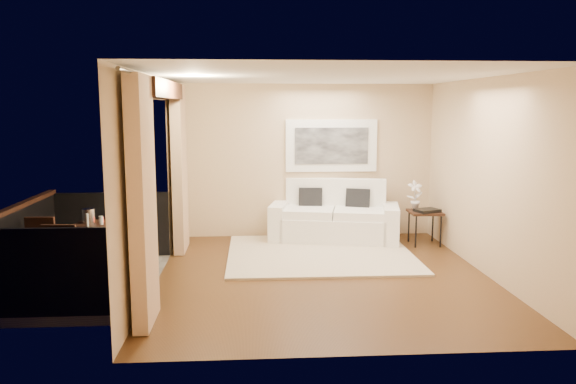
{
  "coord_description": "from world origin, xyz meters",
  "views": [
    {
      "loc": [
        -0.98,
        -7.39,
        2.31
      ],
      "look_at": [
        -0.43,
        0.82,
        1.05
      ],
      "focal_mm": 35.0,
      "sensor_mm": 36.0,
      "label": 1
    }
  ],
  "objects": [
    {
      "name": "glass_b",
      "position": [
        -2.94,
        0.45,
        0.75
      ],
      "size": [
        0.06,
        0.06,
        0.12
      ],
      "primitive_type": "cylinder",
      "color": "white",
      "rests_on": "bistro_table"
    },
    {
      "name": "orchid",
      "position": [
        1.8,
        1.86,
        0.82
      ],
      "size": [
        0.28,
        0.21,
        0.49
      ],
      "primitive_type": "imported",
      "rotation": [
        0.0,
        0.0,
        0.14
      ],
      "color": "white",
      "rests_on": "side_table"
    },
    {
      "name": "ice_bucket",
      "position": [
        -3.27,
        0.52,
        0.79
      ],
      "size": [
        0.18,
        0.18,
        0.2
      ],
      "primitive_type": "cylinder",
      "color": "silver",
      "rests_on": "bistro_table"
    },
    {
      "name": "room_shell",
      "position": [
        -2.13,
        0.0,
        2.52
      ],
      "size": [
        5.0,
        6.4,
        5.0
      ],
      "color": "white",
      "rests_on": "ground"
    },
    {
      "name": "bistro_table",
      "position": [
        -3.15,
        0.45,
        0.6
      ],
      "size": [
        0.66,
        0.66,
        0.69
      ],
      "rotation": [
        0.0,
        0.0,
        -0.15
      ],
      "color": "black",
      "rests_on": "balcony"
    },
    {
      "name": "artwork",
      "position": [
        0.45,
        2.46,
        1.62
      ],
      "size": [
        1.62,
        0.07,
        0.92
      ],
      "color": "white",
      "rests_on": "room_shell"
    },
    {
      "name": "floor",
      "position": [
        0.0,
        0.0,
        0.0
      ],
      "size": [
        5.0,
        5.0,
        0.0
      ],
      "primitive_type": "plane",
      "color": "#513217",
      "rests_on": "ground"
    },
    {
      "name": "curtains",
      "position": [
        -2.11,
        0.0,
        1.34
      ],
      "size": [
        0.16,
        4.8,
        2.64
      ],
      "color": "tan",
      "rests_on": "ground"
    },
    {
      "name": "tray",
      "position": [
        1.94,
        1.61,
        0.6
      ],
      "size": [
        0.46,
        0.4,
        0.05
      ],
      "primitive_type": "cube",
      "rotation": [
        0.0,
        0.0,
        0.37
      ],
      "color": "black",
      "rests_on": "side_table"
    },
    {
      "name": "candle",
      "position": [
        -3.1,
        0.54,
        0.72
      ],
      "size": [
        0.06,
        0.06,
        0.07
      ],
      "primitive_type": "cylinder",
      "color": "#FA3616",
      "rests_on": "bistro_table"
    },
    {
      "name": "sofa",
      "position": [
        0.46,
        2.1,
        0.37
      ],
      "size": [
        2.32,
        1.36,
        1.04
      ],
      "rotation": [
        0.0,
        0.0,
        -0.21
      ],
      "color": "white",
      "rests_on": "floor"
    },
    {
      "name": "rug",
      "position": [
        0.09,
        1.1,
        0.02
      ],
      "size": [
        2.87,
        2.51,
        0.04
      ],
      "primitive_type": "cube",
      "rotation": [
        0.0,
        0.0,
        -0.01
      ],
      "color": "beige",
      "rests_on": "floor"
    },
    {
      "name": "glass_a",
      "position": [
        -3.06,
        0.39,
        0.75
      ],
      "size": [
        0.06,
        0.06,
        0.12
      ],
      "primitive_type": "cylinder",
      "color": "silver",
      "rests_on": "bistro_table"
    },
    {
      "name": "balcony_chair_near",
      "position": [
        -3.24,
        -0.9,
        0.54
      ],
      "size": [
        0.44,
        0.44,
        0.94
      ],
      "rotation": [
        0.0,
        0.0,
        -0.08
      ],
      "color": "black",
      "rests_on": "balcony"
    },
    {
      "name": "balcony_chair_far",
      "position": [
        -3.71,
        0.0,
        0.51
      ],
      "size": [
        0.42,
        0.42,
        0.89
      ],
      "rotation": [
        0.0,
        0.0,
        3.05
      ],
      "color": "black",
      "rests_on": "balcony"
    },
    {
      "name": "vase",
      "position": [
        -3.22,
        0.27,
        0.78
      ],
      "size": [
        0.04,
        0.04,
        0.18
      ],
      "primitive_type": "cylinder",
      "color": "silver",
      "rests_on": "bistro_table"
    },
    {
      "name": "side_table",
      "position": [
        1.93,
        1.68,
        0.51
      ],
      "size": [
        0.54,
        0.54,
        0.57
      ],
      "rotation": [
        0.0,
        0.0,
        -0.02
      ],
      "color": "black",
      "rests_on": "floor"
    },
    {
      "name": "balcony",
      "position": [
        -3.31,
        0.0,
        0.18
      ],
      "size": [
        1.81,
        2.6,
        1.17
      ],
      "color": "#605B56",
      "rests_on": "ground"
    }
  ]
}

